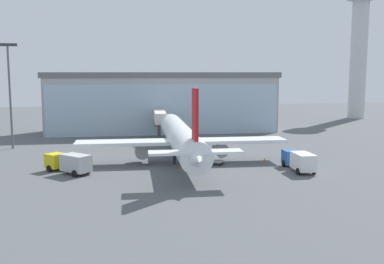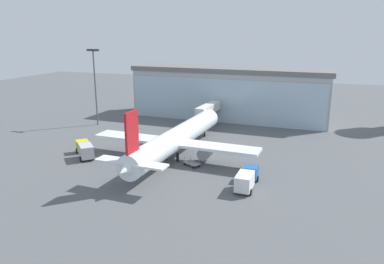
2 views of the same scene
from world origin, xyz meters
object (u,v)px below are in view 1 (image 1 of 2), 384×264
(fuel_truck, at_px, (299,160))
(safety_cone_nose, at_px, (181,168))
(apron_light_mast, at_px, (10,87))
(baggage_cart, at_px, (213,161))
(control_tower, at_px, (359,41))
(catering_truck, at_px, (69,162))
(airplane, at_px, (181,138))
(jet_bridge, at_px, (160,118))
(safety_cone_wingtip, at_px, (265,160))

(fuel_truck, distance_m, safety_cone_nose, 16.27)
(apron_light_mast, relative_size, baggage_cart, 5.68)
(control_tower, height_order, catering_truck, control_tower)
(apron_light_mast, distance_m, airplane, 32.96)
(fuel_truck, xyz_separation_m, baggage_cart, (-10.71, 5.92, -0.97))
(apron_light_mast, bearing_deg, safety_cone_nose, -39.96)
(jet_bridge, distance_m, apron_light_mast, 28.17)
(baggage_cart, bearing_deg, safety_cone_wingtip, -143.45)
(catering_truck, xyz_separation_m, safety_cone_nose, (14.98, -0.63, -1.19))
(baggage_cart, xyz_separation_m, safety_cone_nose, (-5.20, -2.72, -0.23))
(fuel_truck, bearing_deg, safety_cone_nose, 78.86)
(baggage_cart, bearing_deg, airplane, -9.89)
(catering_truck, bearing_deg, safety_cone_nose, -137.01)
(fuel_truck, height_order, safety_cone_nose, fuel_truck)
(jet_bridge, relative_size, fuel_truck, 1.53)
(safety_cone_nose, bearing_deg, safety_cone_wingtip, 15.95)
(control_tower, distance_m, safety_cone_nose, 89.01)
(safety_cone_nose, bearing_deg, baggage_cart, 27.58)
(safety_cone_nose, relative_size, safety_cone_wingtip, 1.00)
(apron_light_mast, xyz_separation_m, safety_cone_nose, (26.73, -22.40, -10.63))
(control_tower, bearing_deg, jet_bridge, -151.97)
(airplane, relative_size, safety_cone_nose, 69.29)
(jet_bridge, bearing_deg, baggage_cart, -165.13)
(safety_cone_wingtip, bearing_deg, fuel_truck, -70.41)
(control_tower, bearing_deg, safety_cone_nose, -135.03)
(safety_cone_nose, bearing_deg, apron_light_mast, 140.04)
(apron_light_mast, distance_m, baggage_cart, 38.93)
(control_tower, xyz_separation_m, safety_cone_nose, (-61.01, -60.95, -22.06))
(airplane, bearing_deg, fuel_truck, -119.72)
(apron_light_mast, xyz_separation_m, baggage_cart, (31.93, -19.68, -10.40))
(control_tower, relative_size, fuel_truck, 5.26)
(control_tower, relative_size, apron_light_mast, 2.10)
(catering_truck, height_order, safety_cone_wingtip, catering_truck)
(safety_cone_wingtip, bearing_deg, airplane, 169.62)
(apron_light_mast, distance_m, safety_cone_nose, 36.46)
(airplane, relative_size, catering_truck, 5.65)
(airplane, bearing_deg, catering_truck, 111.20)
(control_tower, bearing_deg, catering_truck, -141.55)
(jet_bridge, xyz_separation_m, safety_cone_nose, (0.02, -28.46, -4.06))
(apron_light_mast, xyz_separation_m, safety_cone_wingtip, (40.14, -18.57, -10.63))
(baggage_cart, distance_m, safety_cone_wingtip, 8.28)
(baggage_cart, bearing_deg, control_tower, -104.97)
(apron_light_mast, height_order, airplane, apron_light_mast)
(control_tower, distance_m, catering_truck, 99.24)
(jet_bridge, bearing_deg, apron_light_mast, 106.19)
(jet_bridge, xyz_separation_m, safety_cone_wingtip, (13.42, -24.62, -4.06))
(catering_truck, distance_m, baggage_cart, 20.31)
(apron_light_mast, distance_m, fuel_truck, 50.62)
(apron_light_mast, height_order, baggage_cart, apron_light_mast)
(jet_bridge, height_order, fuel_truck, jet_bridge)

